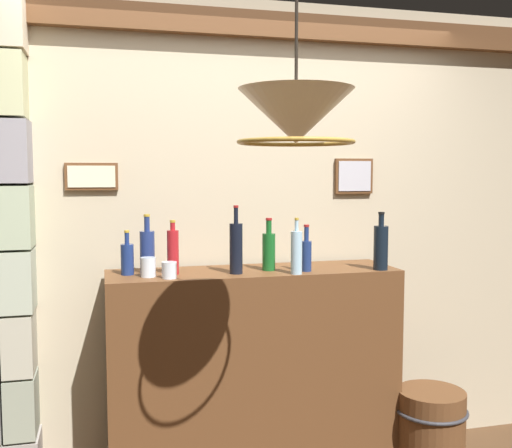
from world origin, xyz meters
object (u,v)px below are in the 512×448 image
Objects in this scene: liquor_bottle_rye at (269,250)px; liquor_bottle_whiskey at (127,258)px; pendant_lamp at (296,118)px; liquor_bottle_rum at (296,252)px; liquor_bottle_vodka at (306,254)px; glass_tumbler_highball at (148,267)px; liquor_bottle_sherry at (147,250)px; liquor_bottle_tequila at (173,251)px; wooden_barrel at (430,434)px; liquor_bottle_gin at (236,247)px; glass_tumbler_rocks at (169,270)px; liquor_bottle_amaro at (381,247)px.

liquor_bottle_rye reaches higher than liquor_bottle_whiskey.
pendant_lamp is (-0.17, -0.96, 0.60)m from liquor_bottle_rye.
pendant_lamp is (-0.27, -0.81, 0.60)m from liquor_bottle_rum.
liquor_bottle_vodka reaches higher than glass_tumbler_highball.
pendant_lamp is at bearing -66.38° from liquor_bottle_sherry.
wooden_barrel is at bearing -9.04° from liquor_bottle_tequila.
liquor_bottle_sherry is at bearing 146.40° from liquor_bottle_tequila.
glass_tumbler_highball is (-0.74, 0.10, -0.07)m from liquor_bottle_rum.
liquor_bottle_gin reaches higher than liquor_bottle_vodka.
glass_tumbler_rocks is 0.14× the size of pendant_lamp.
liquor_bottle_sherry is 3.10× the size of glass_tumbler_highball.
liquor_bottle_sherry is (-0.12, 0.08, -0.00)m from liquor_bottle_tequila.
glass_tumbler_rocks is at bearing 113.39° from pendant_lamp.
liquor_bottle_sherry is at bearing 21.54° from liquor_bottle_whiskey.
liquor_bottle_tequila is at bearing -33.60° from liquor_bottle_sherry.
liquor_bottle_sherry is 0.12m from liquor_bottle_whiskey.
glass_tumbler_highball is at bearing 116.86° from pendant_lamp.
liquor_bottle_rum is 0.95× the size of liquor_bottle_sherry.
pendant_lamp is (0.02, -0.90, 0.57)m from liquor_bottle_gin.
wooden_barrel is at bearing -16.40° from liquor_bottle_amaro.
glass_tumbler_highball reaches higher than glass_tumbler_rocks.
liquor_bottle_amaro is 1.22m from glass_tumbler_highball.
liquor_bottle_whiskey is 0.92× the size of liquor_bottle_vodka.
pendant_lamp is at bearing -63.14° from glass_tumbler_highball.
liquor_bottle_rye reaches higher than glass_tumbler_highball.
liquor_bottle_whiskey is (-0.54, 0.10, -0.05)m from liquor_bottle_gin.
liquor_bottle_whiskey is (-0.84, 0.19, -0.03)m from liquor_bottle_rum.
liquor_bottle_amaro is at bearing -5.42° from liquor_bottle_gin.
liquor_bottle_tequila reaches higher than liquor_bottle_whiskey.
liquor_bottle_gin is (-0.29, 0.09, 0.02)m from liquor_bottle_rum.
liquor_bottle_whiskey is 1.89m from wooden_barrel.
liquor_bottle_whiskey is at bearing 170.80° from wooden_barrel.
liquor_bottle_tequila is 1.18m from pendant_lamp.
liquor_bottle_amaro is 0.40m from liquor_bottle_vodka.
liquor_bottle_gin is 0.59× the size of pendant_lamp.
liquor_bottle_sherry is at bearing 162.28° from liquor_bottle_rum.
liquor_bottle_rye is at bearing 3.90° from glass_tumbler_highball.
liquor_bottle_rye is 0.20m from liquor_bottle_vodka.
glass_tumbler_highball is (-0.01, -0.13, -0.07)m from liquor_bottle_sherry.
liquor_bottle_sherry is at bearing 168.65° from wooden_barrel.
liquor_bottle_rum reaches higher than glass_tumbler_highball.
liquor_bottle_rye is 3.41× the size of glass_tumbler_rocks.
wooden_barrel is (1.48, -0.30, -1.02)m from liquor_bottle_sherry.
liquor_bottle_sherry is 0.98× the size of liquor_bottle_amaro.
liquor_bottle_rum reaches higher than wooden_barrel.
liquor_bottle_rye is 1.23× the size of liquor_bottle_whiskey.
glass_tumbler_highball is (-0.44, 0.01, -0.09)m from liquor_bottle_gin.
liquor_bottle_rum is at bearing -177.99° from liquor_bottle_amaro.
liquor_bottle_vodka is at bearing 42.14° from liquor_bottle_rum.
liquor_bottle_rum is at bearing -3.27° from glass_tumbler_rocks.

